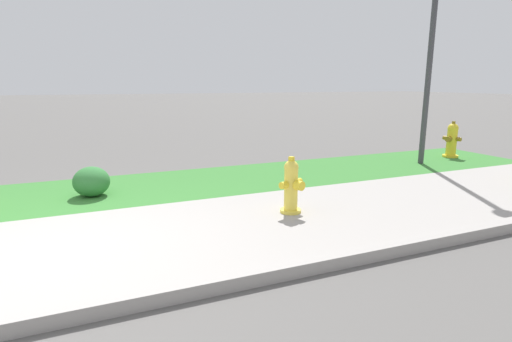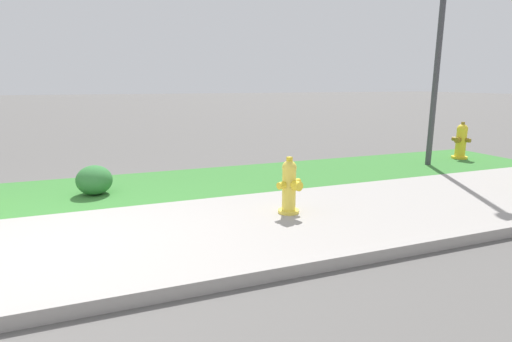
# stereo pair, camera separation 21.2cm
# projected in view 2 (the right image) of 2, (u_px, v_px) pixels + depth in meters

# --- Properties ---
(ground_plane) EXTENTS (120.00, 120.00, 0.00)m
(ground_plane) POSITION_uv_depth(u_px,v_px,m) (34.00, 253.00, 3.91)
(ground_plane) COLOR #5B5956
(sidewalk_pavement) EXTENTS (18.00, 2.43, 0.01)m
(sidewalk_pavement) POSITION_uv_depth(u_px,v_px,m) (34.00, 252.00, 3.91)
(sidewalk_pavement) COLOR #9E9993
(sidewalk_pavement) RESTS_ON ground
(grass_verge) EXTENTS (18.00, 2.08, 0.01)m
(grass_verge) POSITION_uv_depth(u_px,v_px,m) (57.00, 194.00, 5.97)
(grass_verge) COLOR #387A33
(grass_verge) RESTS_ON ground
(street_curb) EXTENTS (18.00, 0.16, 0.12)m
(street_curb) POSITION_uv_depth(u_px,v_px,m) (3.00, 319.00, 2.71)
(street_curb) COLOR #9E9993
(street_curb) RESTS_ON ground
(fire_hydrant_mid_block) EXTENTS (0.36, 0.33, 0.73)m
(fire_hydrant_mid_block) POSITION_uv_depth(u_px,v_px,m) (289.00, 187.00, 5.02)
(fire_hydrant_mid_block) COLOR yellow
(fire_hydrant_mid_block) RESTS_ON ground
(fire_hydrant_near_corner) EXTENTS (0.38, 0.40, 0.80)m
(fire_hydrant_near_corner) POSITION_uv_depth(u_px,v_px,m) (461.00, 141.00, 8.70)
(fire_hydrant_near_corner) COLOR yellow
(fire_hydrant_near_corner) RESTS_ON ground
(shrub_bush_near_lamp) EXTENTS (0.52, 0.52, 0.44)m
(shrub_bush_near_lamp) POSITION_uv_depth(u_px,v_px,m) (94.00, 180.00, 5.91)
(shrub_bush_near_lamp) COLOR #337538
(shrub_bush_near_lamp) RESTS_ON ground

